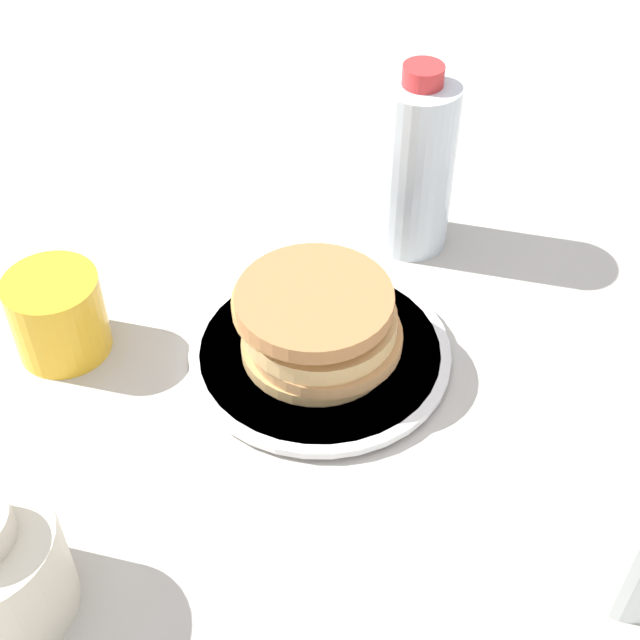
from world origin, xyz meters
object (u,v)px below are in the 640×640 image
object	(u,v)px
juice_glass	(58,315)
water_bottle_near	(415,165)
plate	(320,353)
pancake_stack	(318,321)

from	to	relation	value
juice_glass	water_bottle_near	xyz separation A→B (m)	(0.01, 0.35, 0.05)
plate	water_bottle_near	xyz separation A→B (m)	(-0.11, 0.16, 0.08)
water_bottle_near	plate	bearing A→B (deg)	-55.50
pancake_stack	water_bottle_near	bearing A→B (deg)	124.08
plate	pancake_stack	xyz separation A→B (m)	(-0.00, -0.00, 0.04)
pancake_stack	plate	bearing A→B (deg)	76.61
juice_glass	water_bottle_near	distance (m)	0.36
pancake_stack	juice_glass	world-z (taller)	pancake_stack
plate	water_bottle_near	distance (m)	0.21
juice_glass	water_bottle_near	bearing A→B (deg)	88.57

